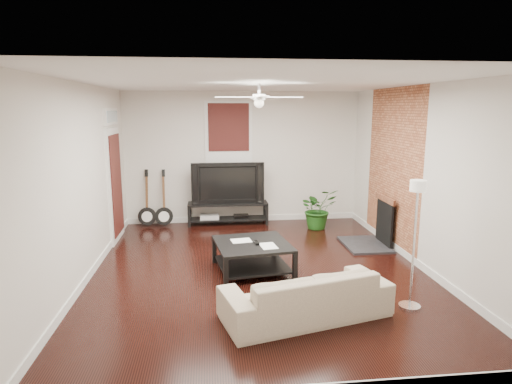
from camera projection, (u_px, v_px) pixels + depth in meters
room at (259, 180)px, 6.37m from camera, size 5.01×6.01×2.81m
brick_accent at (393, 169)px, 7.61m from camera, size 0.02×2.20×2.80m
fireplace at (374, 221)px, 7.76m from camera, size 0.80×1.10×0.92m
window_back at (229, 132)px, 9.13m from camera, size 1.00×0.06×1.30m
door_left at (115, 174)px, 7.99m from camera, size 0.08×1.00×2.50m
tv_stand at (228, 213)px, 9.27m from camera, size 1.69×0.45×0.47m
tv at (228, 182)px, 9.16m from camera, size 1.51×0.20×0.87m
coffee_table at (252, 257)px, 6.57m from camera, size 1.22×1.22×0.45m
sofa at (306, 294)px, 5.11m from camera, size 2.12×1.25×0.58m
floor_lamp at (414, 245)px, 5.26m from camera, size 0.33×0.33×1.62m
potted_plant at (318, 209)px, 8.88m from camera, size 0.91×0.85×0.84m
guitar_left at (146, 198)px, 8.99m from camera, size 0.38×0.28×1.21m
guitar_right at (163, 198)px, 8.99m from camera, size 0.39×0.29×1.21m
ceiling_fan at (259, 97)px, 6.14m from camera, size 1.24×1.24×0.32m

